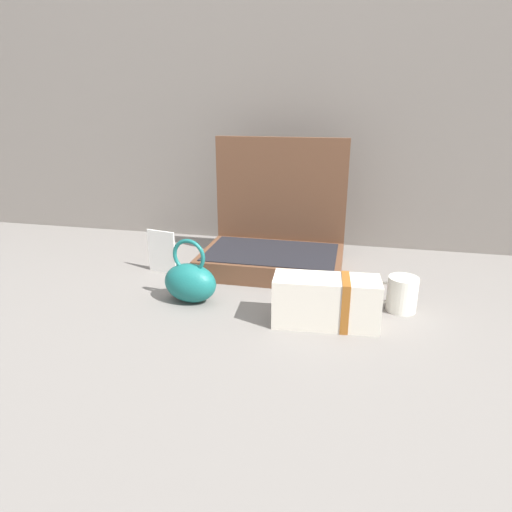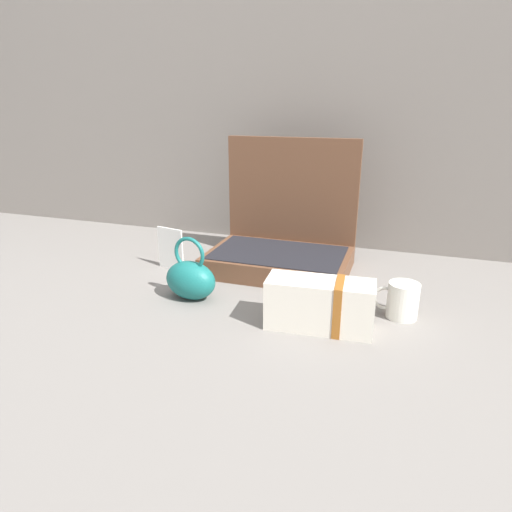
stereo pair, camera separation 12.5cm
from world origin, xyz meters
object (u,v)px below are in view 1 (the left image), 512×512
object	(u,v)px
cream_toiletry_bag	(327,301)
info_card_left	(162,252)
teal_pouch_handbag	(190,281)
coffee_mug	(401,294)
open_suitcase	(275,240)

from	to	relation	value
cream_toiletry_bag	info_card_left	bearing A→B (deg)	156.00
teal_pouch_handbag	coffee_mug	size ratio (longest dim) A/B	1.57
teal_pouch_handbag	coffee_mug	bearing A→B (deg)	6.90
teal_pouch_handbag	coffee_mug	xyz separation A→B (m)	(0.58, 0.07, -0.01)
open_suitcase	coffee_mug	bearing A→B (deg)	-34.03
open_suitcase	teal_pouch_handbag	bearing A→B (deg)	-118.02
teal_pouch_handbag	info_card_left	distance (m)	0.26
open_suitcase	teal_pouch_handbag	distance (m)	0.39
open_suitcase	cream_toiletry_bag	xyz separation A→B (m)	(0.21, -0.40, -0.03)
open_suitcase	teal_pouch_handbag	xyz separation A→B (m)	(-0.18, -0.34, -0.03)
info_card_left	cream_toiletry_bag	bearing A→B (deg)	-12.17
coffee_mug	open_suitcase	bearing A→B (deg)	145.97
open_suitcase	coffee_mug	world-z (taller)	open_suitcase
open_suitcase	cream_toiletry_bag	bearing A→B (deg)	-62.27
open_suitcase	cream_toiletry_bag	world-z (taller)	open_suitcase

